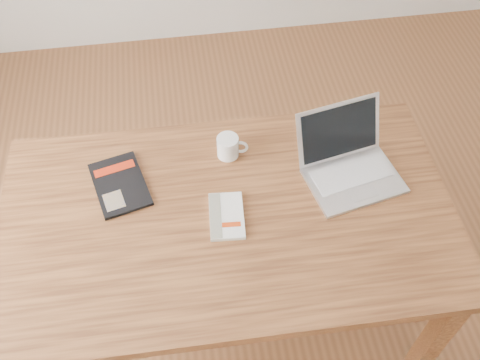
{
  "coord_description": "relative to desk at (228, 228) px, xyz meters",
  "views": [
    {
      "loc": [
        -0.28,
        -1.03,
        2.23
      ],
      "look_at": [
        -0.12,
        0.05,
        0.85
      ],
      "focal_mm": 40.0,
      "sensor_mm": 36.0,
      "label": 1
    }
  ],
  "objects": [
    {
      "name": "room",
      "position": [
        0.1,
        0.01,
        0.69
      ],
      "size": [
        4.04,
        4.04,
        2.7
      ],
      "color": "brown",
      "rests_on": "ground"
    },
    {
      "name": "desk",
      "position": [
        0.0,
        0.0,
        0.0
      ],
      "size": [
        1.55,
        0.9,
        0.75
      ],
      "rotation": [
        0.0,
        0.0,
        -0.01
      ],
      "color": "brown",
      "rests_on": "ground"
    },
    {
      "name": "white_guidebook",
      "position": [
        -0.01,
        -0.01,
        0.1
      ],
      "size": [
        0.13,
        0.19,
        0.02
      ],
      "rotation": [
        0.0,
        0.0,
        -0.07
      ],
      "color": "silver",
      "rests_on": "desk"
    },
    {
      "name": "black_guidebook",
      "position": [
        -0.36,
        0.18,
        0.1
      ],
      "size": [
        0.23,
        0.29,
        0.01
      ],
      "rotation": [
        0.0,
        0.0,
        0.25
      ],
      "color": "black",
      "rests_on": "desk"
    },
    {
      "name": "laptop",
      "position": [
        0.45,
        0.12,
        0.14
      ],
      "size": [
        0.37,
        0.36,
        0.21
      ],
      "rotation": [
        0.0,
        0.0,
        0.21
      ],
      "color": "silver",
      "rests_on": "desk"
    },
    {
      "name": "coffee_mug",
      "position": [
        0.04,
        0.26,
        0.13
      ],
      "size": [
        0.11,
        0.08,
        0.08
      ],
      "rotation": [
        0.0,
        0.0,
        -0.2
      ],
      "color": "white",
      "rests_on": "desk"
    }
  ]
}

